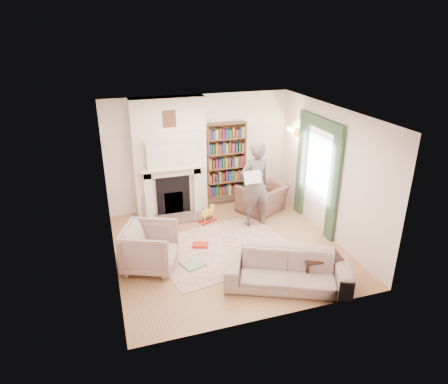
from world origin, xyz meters
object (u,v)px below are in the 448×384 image
object	(u,v)px
armchair_reading	(262,198)
paraffin_heater	(147,207)
bookcase	(226,160)
man_reading	(255,184)
sofa	(287,270)
coffee_table	(320,266)
rocking_horse	(207,214)
armchair_left	(150,247)

from	to	relation	value
armchair_reading	paraffin_heater	distance (m)	2.79
armchair_reading	paraffin_heater	xyz separation A→B (m)	(-2.75, 0.49, -0.07)
bookcase	paraffin_heater	size ratio (longest dim) A/B	3.36
man_reading	sofa	bearing A→B (deg)	76.88
paraffin_heater	sofa	bearing A→B (deg)	-60.30
armchair_reading	sofa	bearing A→B (deg)	48.03
man_reading	coffee_table	size ratio (longest dim) A/B	2.83
sofa	rocking_horse	xyz separation A→B (m)	(-0.67, 2.80, -0.12)
man_reading	armchair_reading	bearing A→B (deg)	-132.06
sofa	coffee_table	bearing A→B (deg)	29.25
rocking_horse	man_reading	bearing A→B (deg)	-48.01
armchair_left	rocking_horse	xyz separation A→B (m)	(1.53, 1.49, -0.23)
sofa	coffee_table	size ratio (longest dim) A/B	3.08
man_reading	rocking_horse	world-z (taller)	man_reading
armchair_reading	paraffin_heater	world-z (taller)	armchair_reading
bookcase	man_reading	world-z (taller)	bookcase
coffee_table	paraffin_heater	bearing A→B (deg)	135.76
coffee_table	rocking_horse	xyz separation A→B (m)	(-1.36, 2.74, -0.03)
armchair_left	man_reading	xyz separation A→B (m)	(2.53, 1.05, 0.56)
bookcase	paraffin_heater	bearing A→B (deg)	-173.83
paraffin_heater	armchair_left	bearing A→B (deg)	-96.16
sofa	paraffin_heater	size ratio (longest dim) A/B	3.92
man_reading	coffee_table	distance (m)	2.45
coffee_table	paraffin_heater	world-z (taller)	paraffin_heater
armchair_left	bookcase	bearing A→B (deg)	-20.66
sofa	man_reading	size ratio (longest dim) A/B	1.09
coffee_table	paraffin_heater	xyz separation A→B (m)	(-2.66, 3.39, 0.05)
man_reading	rocking_horse	distance (m)	1.35
sofa	man_reading	xyz separation A→B (m)	(0.33, 2.36, 0.68)
armchair_left	coffee_table	distance (m)	3.16
sofa	coffee_table	xyz separation A→B (m)	(0.69, 0.06, -0.09)
bookcase	sofa	distance (m)	3.77
armchair_left	paraffin_heater	distance (m)	2.16
paraffin_heater	rocking_horse	size ratio (longest dim) A/B	1.23
armchair_reading	armchair_left	bearing A→B (deg)	1.74
bookcase	armchair_reading	xyz separation A→B (m)	(0.71, -0.71, -0.83)
armchair_left	coffee_table	bearing A→B (deg)	-90.30
man_reading	armchair_left	bearing A→B (deg)	17.33
armchair_reading	sofa	size ratio (longest dim) A/B	0.49
armchair_reading	coffee_table	bearing A→B (deg)	61.02
sofa	rocking_horse	size ratio (longest dim) A/B	4.81
bookcase	armchair_reading	size ratio (longest dim) A/B	1.75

